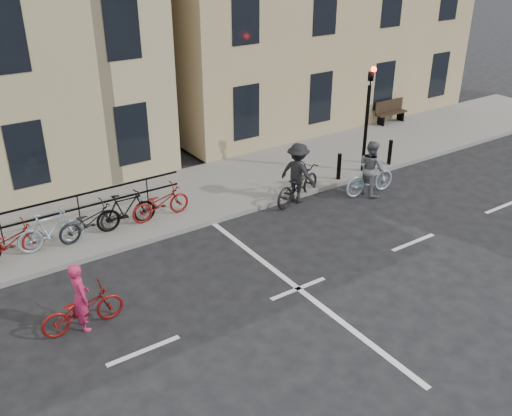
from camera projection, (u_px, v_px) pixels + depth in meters
ground at (298, 289)px, 13.67m from camera, size 120.00×120.00×0.00m
sidewalk at (56, 231)px, 16.09m from camera, size 46.00×4.00×0.15m
traffic_light at (368, 106)px, 18.92m from camera, size 0.18×0.30×3.90m
bollard_east at (339, 166)px, 19.07m from camera, size 0.14×0.14×0.90m
bollard_west at (390, 152)px, 20.28m from camera, size 0.14×0.14×0.90m
bench at (390, 111)px, 24.64m from camera, size 1.60×0.41×0.97m
parked_bikes at (50, 231)px, 14.95m from camera, size 8.30×1.23×1.05m
cyclist_pink at (82, 306)px, 12.12m from camera, size 1.79×0.64×1.59m
cyclist_grey at (371, 173)px, 18.22m from camera, size 1.91×0.94×1.81m
cyclist_dark at (298, 179)px, 17.73m from camera, size 2.28×1.40×1.92m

